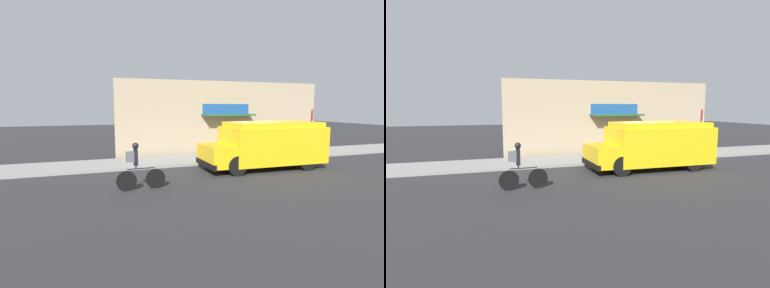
# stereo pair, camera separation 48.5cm
# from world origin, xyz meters

# --- Properties ---
(ground_plane) EXTENTS (70.00, 70.00, 0.00)m
(ground_plane) POSITION_xyz_m (0.00, 0.00, 0.00)
(ground_plane) COLOR #2B2B2D
(sidewalk) EXTENTS (28.00, 2.71, 0.12)m
(sidewalk) POSITION_xyz_m (0.00, 1.35, 0.06)
(sidewalk) COLOR gray
(sidewalk) RESTS_ON ground_plane
(storefront) EXTENTS (12.98, 1.02, 4.33)m
(storefront) POSITION_xyz_m (0.00, 3.09, 2.17)
(storefront) COLOR tan
(storefront) RESTS_ON ground_plane
(school_bus) EXTENTS (5.65, 2.77, 2.14)m
(school_bus) POSITION_xyz_m (-0.12, -1.56, 1.13)
(school_bus) COLOR yellow
(school_bus) RESTS_ON ground_plane
(cyclist) EXTENTS (1.69, 0.22, 1.64)m
(cyclist) POSITION_xyz_m (-6.31, -3.26, 0.79)
(cyclist) COLOR black
(cyclist) RESTS_ON ground_plane
(stop_sign_post) EXTENTS (0.45, 0.45, 2.60)m
(stop_sign_post) POSITION_xyz_m (4.27, 0.61, 1.86)
(stop_sign_post) COLOR slate
(stop_sign_post) RESTS_ON sidewalk
(trash_bin) EXTENTS (0.54, 0.54, 0.76)m
(trash_bin) POSITION_xyz_m (2.83, 1.64, 0.50)
(trash_bin) COLOR #2D5138
(trash_bin) RESTS_ON sidewalk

